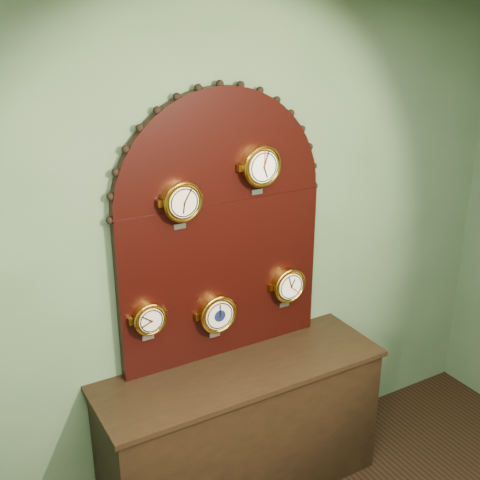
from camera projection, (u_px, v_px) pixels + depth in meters
wall_back at (218, 256)px, 3.38m from camera, size 4.00×0.00×4.00m
shop_counter at (242, 432)px, 3.52m from camera, size 1.60×0.50×0.80m
display_board at (221, 220)px, 3.26m from camera, size 1.26×0.06×1.53m
roman_clock at (182, 201)px, 3.03m from camera, size 0.21×0.08×0.26m
arabic_clock at (261, 166)px, 3.19m from camera, size 0.23×0.08×0.28m
hygrometer at (149, 318)px, 3.15m from camera, size 0.18×0.08×0.23m
barometer at (217, 313)px, 3.36m from camera, size 0.22×0.08×0.27m
tide_clock at (288, 285)px, 3.55m from camera, size 0.21×0.08×0.26m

